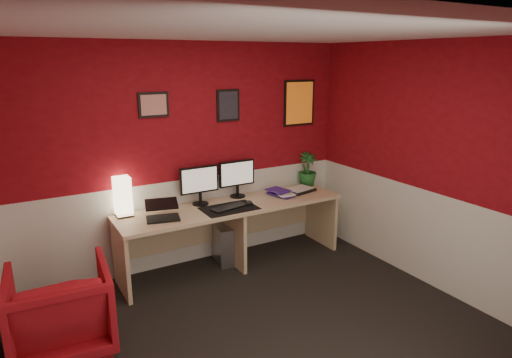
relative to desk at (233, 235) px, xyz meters
The scene contains 25 objects.
ground 1.51m from the desk, 106.34° to the right, with size 4.00×3.50×0.01m, color black.
ceiling 2.59m from the desk, 106.34° to the right, with size 4.00×3.50×0.01m, color white.
wall_back 1.04m from the desk, 140.06° to the left, with size 4.00×0.01×2.50m, color maroon.
wall_front 3.30m from the desk, 97.44° to the right, with size 4.00×0.01×2.50m, color maroon.
wall_right 2.30m from the desk, 41.50° to the right, with size 0.01×3.50×2.50m, color maroon.
wainscot_back 0.55m from the desk, 140.47° to the left, with size 4.00×0.01×1.00m, color silver.
wainscot_right 2.12m from the desk, 41.59° to the right, with size 0.01×3.50×1.00m, color silver.
desk is the anchor object (origin of this frame).
shoji_lamp 1.30m from the desk, 168.49° to the left, with size 0.16×0.16×0.40m, color #FFE5B2.
laptop 0.96m from the desk, behind, with size 0.33×0.23×0.22m, color black.
monitor_left 0.75m from the desk, 148.39° to the left, with size 0.45×0.06×0.58m, color black.
monitor_right 0.72m from the desk, 51.34° to the left, with size 0.45×0.06×0.58m, color black.
desk_mat 0.39m from the desk, 132.36° to the right, with size 0.60×0.38×0.01m, color black.
keyboard 0.40m from the desk, 131.72° to the right, with size 0.42×0.14×0.02m, color black.
mouse 0.43m from the desk, 32.40° to the right, with size 0.06×0.10×0.03m, color black.
book_bottom 0.68m from the desk, ahead, with size 0.23×0.32×0.03m, color #3D1F91.
book_middle 0.70m from the desk, ahead, with size 0.19×0.26×0.02m, color silver.
book_top 0.68m from the desk, ahead, with size 0.19×0.26×0.02m, color #3D1F91.
zen_tray 1.03m from the desk, ahead, with size 0.35×0.25×0.03m, color black.
potted_plant 1.34m from the desk, 10.27° to the left, with size 0.24×0.24×0.43m, color #19591E.
pc_tower 0.21m from the desk, 108.82° to the left, with size 0.20×0.45×0.45m, color #99999E.
armchair 2.03m from the desk, 160.32° to the right, with size 0.77×0.79×0.72m, color red.
art_left 1.69m from the desk, 155.84° to the left, with size 0.32×0.02×0.26m, color red.
art_center 1.48m from the desk, 68.72° to the left, with size 0.28×0.02×0.36m, color black.
art_right 1.83m from the desk, 16.51° to the left, with size 0.44×0.02×0.56m, color orange.
Camera 1 is at (-1.72, -2.81, 2.32)m, focal length 31.12 mm.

